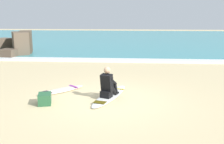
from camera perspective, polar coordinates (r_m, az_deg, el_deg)
name	(u,v)px	position (r m, az deg, el deg)	size (l,w,h in m)	color
ground_plane	(107,100)	(8.25, -1.12, -6.06)	(80.00, 80.00, 0.00)	beige
sea	(126,39)	(28.65, 2.97, 7.06)	(80.00, 28.00, 0.10)	teal
breaking_foam	(119,60)	(15.06, 1.50, 2.49)	(80.00, 0.90, 0.11)	white
surfboard_main	(110,96)	(8.61, -0.41, -5.03)	(1.23, 2.64, 0.08)	white
surfer_seated	(108,85)	(8.32, -0.84, -2.79)	(0.57, 0.77, 0.95)	black
surfboard_spare_near	(61,90)	(9.39, -10.74, -3.80)	(1.60, 1.70, 0.08)	#EFE5C6
rock_outcrop_distant	(16,45)	(18.60, -19.76, 5.49)	(3.15, 3.28, 1.52)	brown
beach_bag	(45,99)	(8.12, -14.16, -5.57)	(0.36, 0.48, 0.32)	#285B38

